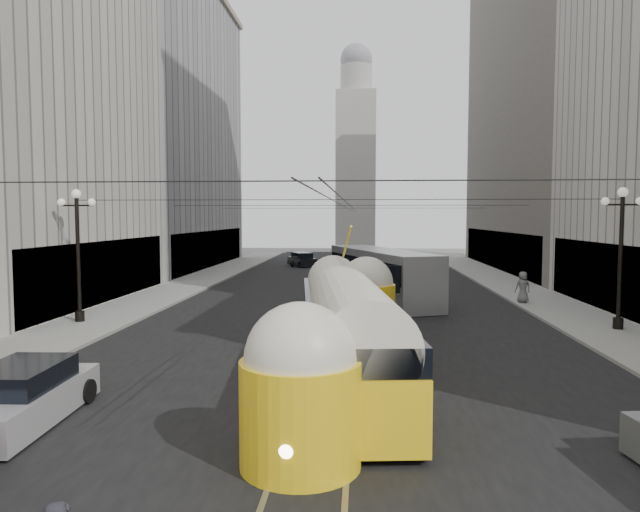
% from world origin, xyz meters
% --- Properties ---
extents(road, '(20.00, 85.00, 0.02)m').
position_xyz_m(road, '(0.00, 32.50, 0.00)').
color(road, black).
rests_on(road, ground).
extents(sidewalk_left, '(4.00, 72.00, 0.15)m').
position_xyz_m(sidewalk_left, '(-12.00, 36.00, 0.07)').
color(sidewalk_left, gray).
rests_on(sidewalk_left, ground).
extents(sidewalk_right, '(4.00, 72.00, 0.15)m').
position_xyz_m(sidewalk_right, '(12.00, 36.00, 0.07)').
color(sidewalk_right, gray).
rests_on(sidewalk_right, ground).
extents(rail_left, '(0.12, 85.00, 0.04)m').
position_xyz_m(rail_left, '(-0.75, 32.50, 0.00)').
color(rail_left, gray).
rests_on(rail_left, ground).
extents(rail_right, '(0.12, 85.00, 0.04)m').
position_xyz_m(rail_right, '(0.75, 32.50, 0.00)').
color(rail_right, gray).
rests_on(rail_right, ground).
extents(building_left_far, '(12.60, 28.60, 28.60)m').
position_xyz_m(building_left_far, '(-19.99, 48.00, 14.31)').
color(building_left_far, '#999999').
rests_on(building_left_far, ground).
extents(building_right_far, '(12.60, 32.60, 32.60)m').
position_xyz_m(building_right_far, '(20.00, 48.00, 16.31)').
color(building_right_far, '#514C47').
rests_on(building_right_far, ground).
extents(distant_tower, '(6.00, 6.00, 31.36)m').
position_xyz_m(distant_tower, '(0.00, 80.00, 14.97)').
color(distant_tower, '#B2AFA8').
rests_on(distant_tower, ground).
extents(lamppost_left_mid, '(1.86, 0.44, 6.37)m').
position_xyz_m(lamppost_left_mid, '(-12.60, 18.00, 3.74)').
color(lamppost_left_mid, black).
rests_on(lamppost_left_mid, sidewalk_left).
extents(lamppost_right_mid, '(1.86, 0.44, 6.37)m').
position_xyz_m(lamppost_right_mid, '(12.60, 18.00, 3.74)').
color(lamppost_right_mid, black).
rests_on(lamppost_right_mid, sidewalk_right).
extents(catenary, '(25.00, 72.00, 0.23)m').
position_xyz_m(catenary, '(0.12, 31.49, 5.88)').
color(catenary, black).
rests_on(catenary, ground).
extents(streetcar, '(4.01, 16.00, 3.52)m').
position_xyz_m(streetcar, '(0.50, 9.87, 1.72)').
color(streetcar, yellow).
rests_on(streetcar, ground).
extents(city_bus, '(6.74, 12.91, 3.16)m').
position_xyz_m(city_bus, '(2.20, 27.02, 1.73)').
color(city_bus, '#AFB3B5').
rests_on(city_bus, ground).
extents(sedan_silver, '(2.20, 4.87, 1.51)m').
position_xyz_m(sedan_silver, '(-7.50, 5.10, 0.68)').
color(sedan_silver, '#BDBCC1').
rests_on(sedan_silver, ground).
extents(sedan_white_far, '(3.67, 5.29, 1.55)m').
position_xyz_m(sedan_white_far, '(3.29, 44.25, 0.70)').
color(sedan_white_far, silver).
rests_on(sedan_white_far, ground).
extents(sedan_dark_far, '(3.56, 4.92, 1.44)m').
position_xyz_m(sedan_dark_far, '(-5.28, 51.07, 0.65)').
color(sedan_dark_far, black).
rests_on(sedan_dark_far, ground).
extents(pedestrian_crossing_b, '(0.85, 1.02, 1.87)m').
position_xyz_m(pedestrian_crossing_b, '(0.17, 2.68, 0.94)').
color(pedestrian_crossing_b, silver).
rests_on(pedestrian_crossing_b, ground).
extents(pedestrian_sidewalk_right, '(0.96, 0.66, 1.84)m').
position_xyz_m(pedestrian_sidewalk_right, '(10.50, 25.73, 1.07)').
color(pedestrian_sidewalk_right, slate).
rests_on(pedestrian_sidewalk_right, sidewalk_right).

